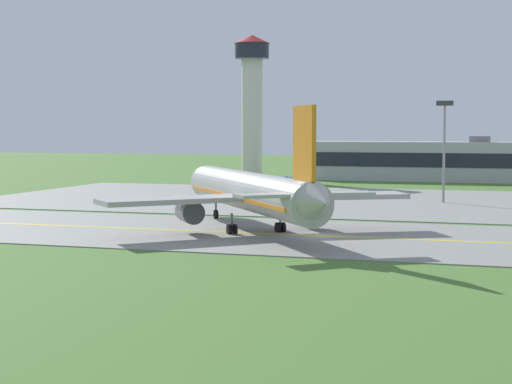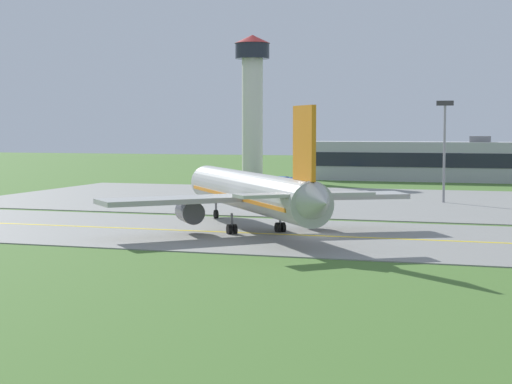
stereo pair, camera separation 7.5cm
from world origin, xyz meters
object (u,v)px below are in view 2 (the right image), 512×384
service_truck_fuel (279,183)px  apron_light_mast (445,138)px  control_tower (252,94)px  airplane_lead (252,192)px

service_truck_fuel → apron_light_mast: apron_light_mast is taller
service_truck_fuel → control_tower: 40.68m
airplane_lead → control_tower: bearing=107.9°
service_truck_fuel → apron_light_mast: size_ratio=0.43×
service_truck_fuel → control_tower: control_tower is taller
apron_light_mast → service_truck_fuel: bearing=154.9°
airplane_lead → control_tower: size_ratio=1.12×
service_truck_fuel → control_tower: size_ratio=0.21×
airplane_lead → service_truck_fuel: size_ratio=5.36×
apron_light_mast → airplane_lead: bearing=-110.8°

